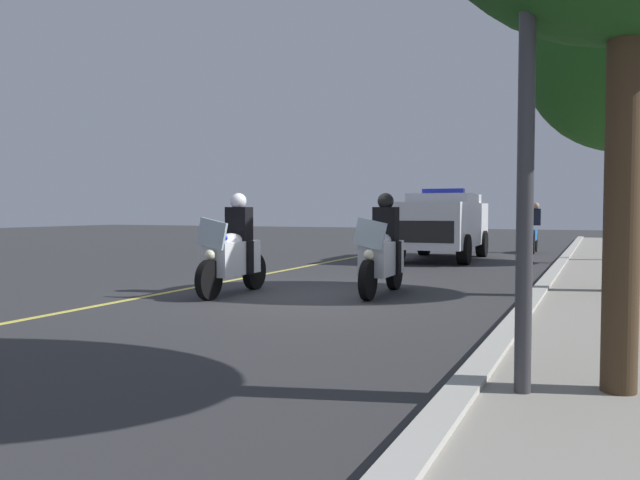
% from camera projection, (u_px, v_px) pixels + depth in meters
% --- Properties ---
extents(ground_plane, '(80.00, 80.00, 0.00)m').
position_uv_depth(ground_plane, '(305.00, 295.00, 10.68)').
color(ground_plane, '#333335').
extents(curb_strip, '(48.00, 0.24, 0.15)m').
position_uv_depth(curb_strip, '(531.00, 303.00, 9.21)').
color(curb_strip, '#B7B5AD').
rests_on(curb_strip, ground).
extents(lane_stripe_center, '(48.00, 0.12, 0.01)m').
position_uv_depth(lane_stripe_center, '(190.00, 288.00, 11.61)').
color(lane_stripe_center, '#E0D14C').
rests_on(lane_stripe_center, ground).
extents(police_motorcycle_lead_left, '(2.14, 0.57, 1.72)m').
position_uv_depth(police_motorcycle_lead_left, '(233.00, 253.00, 10.76)').
color(police_motorcycle_lead_left, black).
rests_on(police_motorcycle_lead_left, ground).
extents(police_motorcycle_lead_right, '(2.14, 0.57, 1.72)m').
position_uv_depth(police_motorcycle_lead_right, '(382.00, 253.00, 10.73)').
color(police_motorcycle_lead_right, black).
rests_on(police_motorcycle_lead_right, ground).
extents(police_suv, '(4.94, 2.16, 2.05)m').
position_uv_depth(police_suv, '(442.00, 223.00, 18.40)').
color(police_suv, silver).
rests_on(police_suv, ground).
extents(cyclist_background, '(1.76, 0.32, 1.69)m').
position_uv_depth(cyclist_background, '(536.00, 228.00, 21.28)').
color(cyclist_background, black).
rests_on(cyclist_background, ground).
extents(traffic_light, '(0.38, 0.28, 3.67)m').
position_uv_depth(traffic_light, '(527.00, 18.00, 4.48)').
color(traffic_light, '#38383D').
rests_on(traffic_light, sidewalk_strip).
extents(tree_mid_block, '(3.29, 3.29, 5.58)m').
position_uv_depth(tree_mid_block, '(628.00, 50.00, 10.25)').
color(tree_mid_block, '#4C3823').
rests_on(tree_mid_block, sidewalk_strip).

